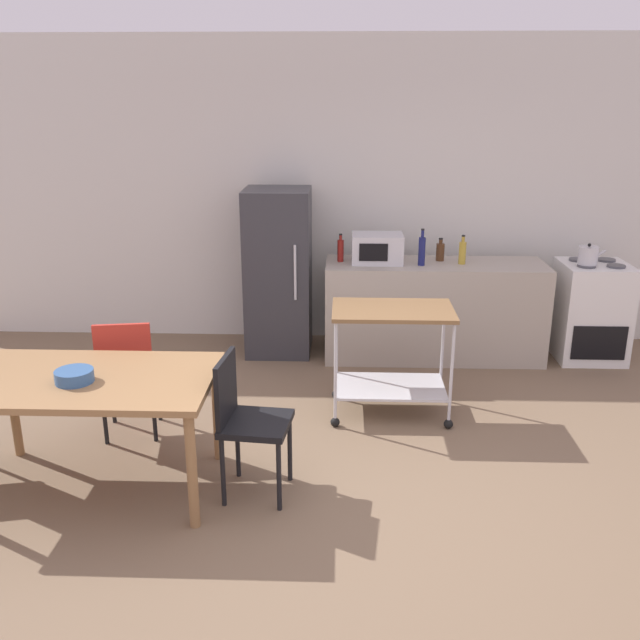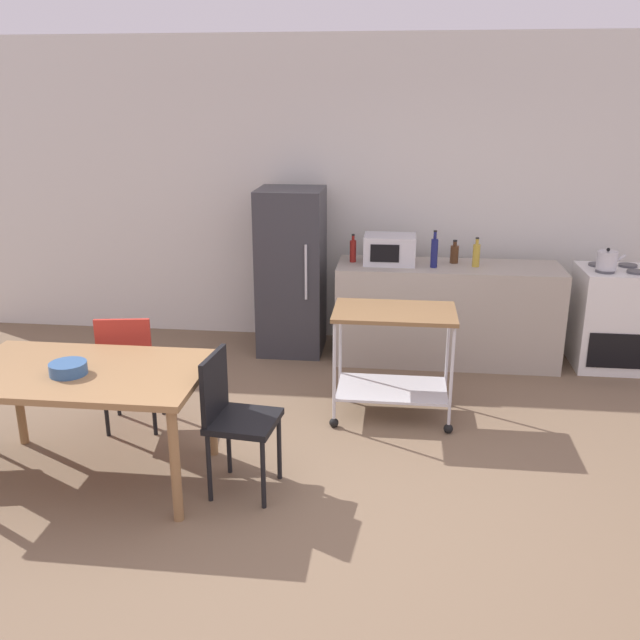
{
  "view_description": "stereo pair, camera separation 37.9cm",
  "coord_description": "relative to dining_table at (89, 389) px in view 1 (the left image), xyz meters",
  "views": [
    {
      "loc": [
        0.07,
        -3.56,
        2.36
      ],
      "look_at": [
        -0.11,
        1.2,
        0.8
      ],
      "focal_mm": 38.73,
      "sensor_mm": 36.0,
      "label": 1
    },
    {
      "loc": [
        0.44,
        -3.53,
        2.36
      ],
      "look_at": [
        -0.11,
        1.2,
        0.8
      ],
      "focal_mm": 38.73,
      "sensor_mm": 36.0,
      "label": 2
    }
  ],
  "objects": [
    {
      "name": "kettle",
      "position": [
        3.69,
        2.31,
        0.33
      ],
      "size": [
        0.24,
        0.17,
        0.19
      ],
      "color": "silver",
      "rests_on": "stove_oven"
    },
    {
      "name": "bottle_sparkling_water",
      "position": [
        2.41,
        2.49,
        0.32
      ],
      "size": [
        0.08,
        0.08,
        0.21
      ],
      "color": "#4C2D19",
      "rests_on": "kitchen_counter"
    },
    {
      "name": "ground_plane",
      "position": [
        1.46,
        -0.21,
        -0.67
      ],
      "size": [
        12.0,
        12.0,
        0.0
      ],
      "primitive_type": "plane",
      "color": "brown"
    },
    {
      "name": "kitchen_counter",
      "position": [
        2.36,
        2.39,
        -0.22
      ],
      "size": [
        2.0,
        0.64,
        0.9
      ],
      "primitive_type": "cube",
      "color": "#A89E8E",
      "rests_on": "ground_plane"
    },
    {
      "name": "fruit_bowl",
      "position": [
        -0.05,
        -0.08,
        0.12
      ],
      "size": [
        0.22,
        0.22,
        0.07
      ],
      "primitive_type": "cylinder",
      "color": "#33598C",
      "rests_on": "dining_table"
    },
    {
      "name": "dining_table",
      "position": [
        0.0,
        0.0,
        0.0
      ],
      "size": [
        1.5,
        0.9,
        0.75
      ],
      "color": "olive",
      "rests_on": "ground_plane"
    },
    {
      "name": "bottle_hot_sauce",
      "position": [
        1.49,
        2.43,
        0.34
      ],
      "size": [
        0.06,
        0.06,
        0.26
      ],
      "color": "maroon",
      "rests_on": "kitchen_counter"
    },
    {
      "name": "chair_red",
      "position": [
        0.01,
        0.69,
        -0.15
      ],
      "size": [
        0.46,
        0.46,
        0.89
      ],
      "rotation": [
        0.0,
        0.0,
        3.3
      ],
      "color": "#B72D23",
      "rests_on": "ground_plane"
    },
    {
      "name": "bottle_olive_oil",
      "position": [
        2.59,
        2.37,
        0.34
      ],
      "size": [
        0.06,
        0.06,
        0.26
      ],
      "color": "gold",
      "rests_on": "kitchen_counter"
    },
    {
      "name": "microwave",
      "position": [
        1.83,
        2.41,
        0.36
      ],
      "size": [
        0.46,
        0.35,
        0.26
      ],
      "color": "silver",
      "rests_on": "kitchen_counter"
    },
    {
      "name": "refrigerator",
      "position": [
        0.91,
        2.49,
        0.1
      ],
      "size": [
        0.6,
        0.63,
        1.55
      ],
      "color": "#333338",
      "rests_on": "ground_plane"
    },
    {
      "name": "stove_oven",
      "position": [
        3.81,
        2.41,
        -0.22
      ],
      "size": [
        0.6,
        0.61,
        0.92
      ],
      "color": "white",
      "rests_on": "ground_plane"
    },
    {
      "name": "chair_black",
      "position": [
        0.94,
        -0.02,
        -0.15
      ],
      "size": [
        0.44,
        0.44,
        0.89
      ],
      "rotation": [
        0.0,
        0.0,
        1.46
      ],
      "color": "black",
      "rests_on": "ground_plane"
    },
    {
      "name": "back_wall",
      "position": [
        1.46,
        2.99,
        0.78
      ],
      "size": [
        8.4,
        0.12,
        2.9
      ],
      "primitive_type": "cube",
      "color": "silver",
      "rests_on": "ground_plane"
    },
    {
      "name": "kitchen_cart",
      "position": [
        1.89,
        1.14,
        -0.1
      ],
      "size": [
        0.91,
        0.57,
        0.85
      ],
      "color": "brown",
      "rests_on": "ground_plane"
    },
    {
      "name": "bottle_soy_sauce",
      "position": [
        2.22,
        2.3,
        0.37
      ],
      "size": [
        0.06,
        0.06,
        0.33
      ],
      "color": "navy",
      "rests_on": "kitchen_counter"
    }
  ]
}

